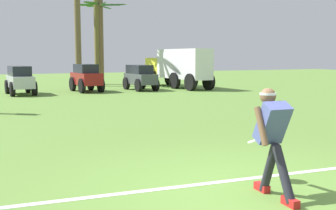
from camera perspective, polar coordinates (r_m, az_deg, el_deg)
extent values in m
plane|color=olive|center=(5.88, 10.16, -11.47)|extent=(80.00, 80.00, 0.00)
cube|color=white|center=(6.27, 7.55, -10.22)|extent=(21.47, 1.61, 0.01)
cylinder|color=#23232D|center=(5.73, 13.56, -8.28)|extent=(0.14, 0.36, 0.72)
cube|color=red|center=(5.94, 12.60, -10.82)|extent=(0.12, 0.27, 0.10)
cylinder|color=#23232D|center=(5.49, 15.39, -9.01)|extent=(0.15, 0.45, 0.69)
cube|color=red|center=(5.46, 16.23, -12.51)|extent=(0.12, 0.27, 0.10)
cube|color=#4C5699|center=(5.57, 13.97, -2.38)|extent=(0.37, 0.44, 0.57)
sphere|color=brown|center=(5.63, 13.38, 1.18)|extent=(0.23, 0.23, 0.21)
cylinder|color=white|center=(5.63, 13.39, 1.49)|extent=(0.23, 0.23, 0.03)
cylinder|color=brown|center=(5.93, 13.84, -3.24)|extent=(0.12, 0.58, 0.27)
cylinder|color=brown|center=(5.43, 12.51, -2.82)|extent=(0.10, 0.29, 0.49)
cylinder|color=white|center=(6.31, 11.88, -4.68)|extent=(0.36, 0.35, 0.11)
cube|color=#B7BABF|center=(21.03, -19.38, 2.99)|extent=(1.09, 2.45, 0.55)
cube|color=#1E232B|center=(21.15, -19.49, 4.37)|extent=(0.95, 1.84, 0.46)
cylinder|color=black|center=(21.81, -20.93, 2.32)|extent=(0.22, 0.67, 0.66)
cylinder|color=black|center=(21.95, -18.45, 2.44)|extent=(0.22, 0.67, 0.66)
cylinder|color=black|center=(20.15, -20.34, 2.02)|extent=(0.22, 0.67, 0.66)
cylinder|color=black|center=(20.30, -17.65, 2.15)|extent=(0.22, 0.67, 0.66)
cube|color=maroon|center=(21.90, -11.01, 3.52)|extent=(1.16, 2.42, 0.60)
cube|color=#1E232B|center=(21.92, -11.08, 4.88)|extent=(0.98, 1.61, 0.44)
cylinder|color=black|center=(22.51, -12.80, 2.79)|extent=(0.24, 0.73, 0.72)
cylinder|color=black|center=(22.81, -10.44, 2.90)|extent=(0.24, 0.73, 0.72)
cylinder|color=black|center=(21.02, -11.60, 2.56)|extent=(0.24, 0.73, 0.72)
cylinder|color=black|center=(21.34, -9.09, 2.67)|extent=(0.24, 0.73, 0.72)
cube|color=#474C51|center=(22.47, -3.75, 3.56)|extent=(1.07, 2.44, 0.55)
cube|color=#1E232B|center=(22.59, -3.92, 4.86)|extent=(0.93, 1.84, 0.46)
cylinder|color=black|center=(23.08, -5.68, 2.94)|extent=(0.21, 0.67, 0.66)
cylinder|color=black|center=(23.45, -3.50, 3.02)|extent=(0.21, 0.67, 0.66)
cylinder|color=black|center=(21.53, -4.02, 2.69)|extent=(0.21, 0.67, 0.66)
cylinder|color=black|center=(21.93, -1.72, 2.78)|extent=(0.21, 0.67, 0.66)
cube|color=yellow|center=(26.28, -1.24, 5.16)|extent=(1.18, 1.78, 1.15)
cube|color=white|center=(23.71, 2.12, 5.60)|extent=(1.48, 4.28, 1.65)
cylinder|color=black|center=(25.74, -2.02, 3.62)|extent=(0.31, 0.92, 0.90)
cylinder|color=black|center=(26.29, 0.22, 3.69)|extent=(0.31, 0.92, 0.90)
cylinder|color=black|center=(23.46, 0.91, 3.33)|extent=(0.31, 0.92, 0.90)
cylinder|color=black|center=(24.05, 3.28, 3.40)|extent=(0.31, 0.92, 0.90)
cylinder|color=black|center=(22.05, 3.07, 3.10)|extent=(0.31, 0.92, 0.90)
cylinder|color=black|center=(22.68, 5.53, 3.18)|extent=(0.31, 0.92, 0.90)
cylinder|color=brown|center=(26.30, -12.15, 10.69)|extent=(0.37, 0.37, 7.45)
cylinder|color=brown|center=(27.40, -9.61, 9.88)|extent=(0.36, 0.36, 6.79)
cylinder|color=brown|center=(27.40, -9.10, 8.41)|extent=(0.36, 0.36, 5.37)
ellipsoid|color=#376A2D|center=(27.83, -7.79, 13.32)|extent=(1.42, 0.34, 0.18)
ellipsoid|color=#376A2D|center=(28.31, -8.42, 12.96)|extent=(1.30, 1.40, 0.19)
ellipsoid|color=#376A2D|center=(28.23, -10.09, 13.12)|extent=(0.71, 1.56, 0.18)
ellipsoid|color=#376A2D|center=(27.74, -10.96, 13.18)|extent=(1.63, 0.97, 0.17)
ellipsoid|color=#376A2D|center=(27.05, -10.27, 13.45)|extent=(1.37, 0.98, 0.18)
ellipsoid|color=#376A2D|center=(26.67, -8.82, 13.37)|extent=(0.42, 1.87, 0.18)
ellipsoid|color=#376A2D|center=(27.21, -7.38, 13.31)|extent=(1.57, 1.38, 0.17)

